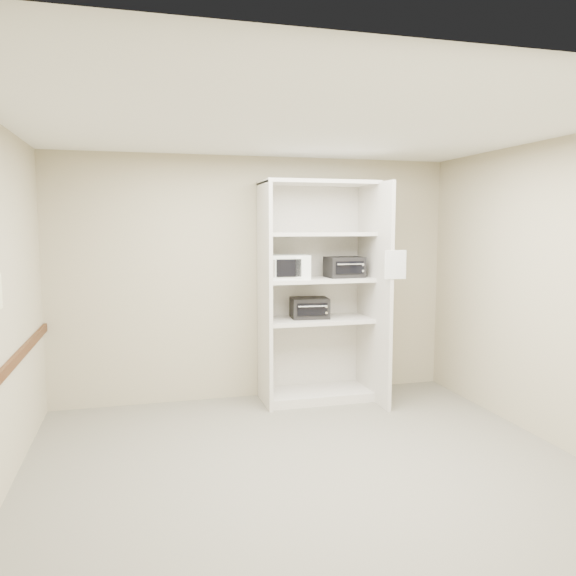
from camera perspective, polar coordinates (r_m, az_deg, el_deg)
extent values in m
cube|color=slate|center=(4.76, 2.04, -17.72)|extent=(4.50, 4.00, 0.01)
cube|color=white|center=(4.41, 2.19, 16.26)|extent=(4.50, 4.00, 0.01)
cube|color=tan|center=(6.31, -3.18, 0.98)|extent=(4.50, 0.02, 2.70)
cube|color=tan|center=(2.57, 15.32, -7.21)|extent=(4.50, 0.02, 2.70)
cube|color=tan|center=(5.48, 25.26, -0.45)|extent=(0.02, 4.00, 2.70)
cube|color=silver|center=(6.02, -2.37, -0.71)|extent=(0.04, 0.60, 2.40)
cube|color=silver|center=(6.25, 8.74, -0.52)|extent=(0.04, 0.90, 2.40)
cube|color=silver|center=(6.47, 2.24, -0.22)|extent=(1.24, 0.02, 2.40)
cube|color=silver|center=(6.44, 2.95, -10.73)|extent=(1.16, 0.56, 0.10)
cube|color=silver|center=(6.24, 3.00, -3.25)|extent=(1.16, 0.56, 0.04)
cube|color=silver|center=(6.18, 3.02, 0.86)|extent=(1.16, 0.56, 0.04)
cube|color=silver|center=(6.15, 3.05, 5.50)|extent=(1.16, 0.56, 0.04)
cube|color=silver|center=(6.17, 3.08, 10.62)|extent=(1.24, 0.60, 0.04)
cube|color=white|center=(6.03, -0.02, 2.16)|extent=(0.44, 0.34, 0.26)
cube|color=black|center=(6.25, 5.74, 2.13)|extent=(0.41, 0.31, 0.23)
cube|color=black|center=(6.23, 2.20, -2.03)|extent=(0.43, 0.35, 0.23)
cube|color=white|center=(5.82, 10.86, 2.34)|extent=(0.23, 0.01, 0.29)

